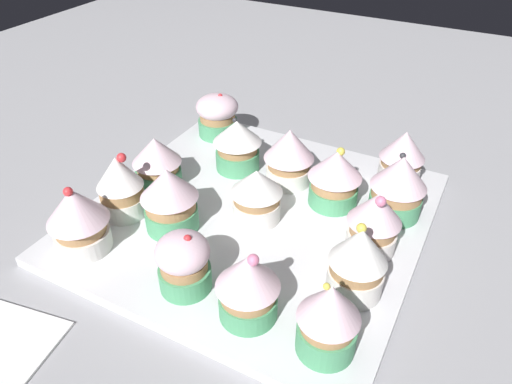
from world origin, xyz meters
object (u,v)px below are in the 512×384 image
Objects in this scene: cupcake_13 at (120,186)px; cupcake_15 at (217,115)px; cupcake_2 at (373,223)px; cupcake_4 at (402,156)px; baking_tray at (256,216)px; cupcake_3 at (398,185)px; cupcake_8 at (257,194)px; cupcake_11 at (237,144)px; cupcake_14 at (157,161)px; cupcake_9 at (289,155)px; cupcake_10 at (170,198)px; cupcake_6 at (335,177)px; cupcake_12 at (78,218)px; cupcake_7 at (184,262)px; cupcake_5 at (248,286)px; cupcake_0 at (328,318)px; cupcake_1 at (358,261)px.

cupcake_13 is 21.82cm from cupcake_15.
cupcake_2 is 14.90cm from cupcake_4.
cupcake_3 is (7.53, -14.58, 4.68)cm from baking_tray.
cupcake_8 is 11.17cm from cupcake_11.
cupcake_4 reaches higher than cupcake_14.
cupcake_9 is 0.98× the size of cupcake_10.
cupcake_9 is at bearing 58.89° from cupcake_2.
cupcake_15 is at bearing 43.86° from cupcake_8.
cupcake_14 is (-0.43, 27.71, -0.31)cm from cupcake_2.
cupcake_6 is 1.04× the size of cupcake_11.
cupcake_8 is 19.51cm from cupcake_12.
cupcake_9 is (7.77, -0.62, 4.65)cm from baking_tray.
cupcake_7 is 0.97× the size of cupcake_14.
cupcake_5 is at bearing -143.90° from cupcake_15.
baking_tray is at bearing -46.74° from cupcake_10.
cupcake_2 is 1.02× the size of cupcake_5.
cupcake_12 is at bearing -178.29° from cupcake_13.
cupcake_10 is at bearing 178.32° from cupcake_11.
cupcake_3 is at bearing -103.49° from cupcake_15.
cupcake_14 is at bearing -178.41° from cupcake_15.
cupcake_8 is (-0.83, -0.51, 4.01)cm from baking_tray.
cupcake_11 is (8.41, 7.34, 0.33)cm from cupcake_8.
cupcake_14 reaches higher than baking_tray.
cupcake_2 is 0.96× the size of cupcake_3.
cupcake_0 is at bearing -178.52° from cupcake_2.
cupcake_5 is 25.47cm from cupcake_11.
cupcake_1 is 16.61cm from cupcake_7.
cupcake_4 is (14.88, 0.70, -0.11)cm from cupcake_2.
cupcake_6 reaches higher than cupcake_11.
cupcake_3 is at bearing -79.09° from cupcake_6.
baking_tray is at bearing -135.55° from cupcake_15.
cupcake_2 is 15.61cm from cupcake_5.
cupcake_11 is at bearing 41.99° from baking_tray.
cupcake_4 reaches higher than cupcake_15.
cupcake_12 is 13.52cm from cupcake_14.
cupcake_2 is 28.72cm from cupcake_13.
cupcake_2 is 0.96× the size of cupcake_12.
cupcake_12 is at bearing 91.83° from cupcake_7.
cupcake_11 is 0.90× the size of cupcake_13.
cupcake_1 reaches higher than cupcake_14.
cupcake_1 is 35.45cm from cupcake_15.
cupcake_2 is 0.96× the size of cupcake_13.
cupcake_9 is 16.58cm from cupcake_10.
cupcake_2 is 1.07× the size of cupcake_4.
cupcake_0 is at bearing -177.89° from cupcake_4.
cupcake_7 and cupcake_8 have the same top height.
cupcake_15 is (6.89, 28.73, -0.81)cm from cupcake_3.
cupcake_13 is at bearing 76.39° from cupcake_0.
cupcake_3 is 1.07× the size of cupcake_9.
cupcake_11 reaches higher than cupcake_8.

